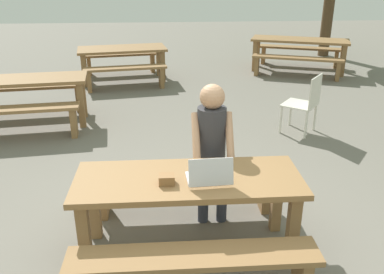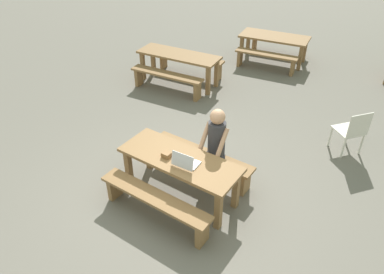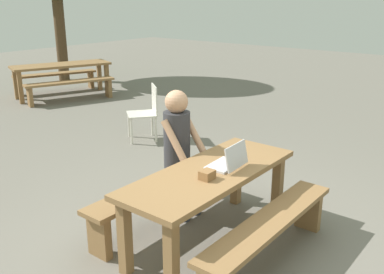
% 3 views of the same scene
% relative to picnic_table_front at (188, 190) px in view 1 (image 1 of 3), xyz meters
% --- Properties ---
extents(ground_plane, '(30.00, 30.00, 0.00)m').
position_rel_picnic_table_front_xyz_m(ground_plane, '(0.00, 0.00, -0.60)').
color(ground_plane, slate).
extents(picnic_table_front, '(1.86, 0.70, 0.72)m').
position_rel_picnic_table_front_xyz_m(picnic_table_front, '(0.00, 0.00, 0.00)').
color(picnic_table_front, olive).
rests_on(picnic_table_front, ground).
extents(bench_near, '(1.80, 0.30, 0.44)m').
position_rel_picnic_table_front_xyz_m(bench_near, '(0.00, -0.61, -0.27)').
color(bench_near, olive).
rests_on(bench_near, ground).
extents(bench_far, '(1.80, 0.30, 0.44)m').
position_rel_picnic_table_front_xyz_m(bench_far, '(0.00, 0.61, -0.27)').
color(bench_far, olive).
rests_on(bench_far, ground).
extents(laptop, '(0.36, 0.29, 0.23)m').
position_rel_picnic_table_front_xyz_m(laptop, '(0.16, -0.08, 0.17)').
color(laptop, silver).
rests_on(laptop, picnic_table_front).
extents(small_pouch, '(0.12, 0.10, 0.08)m').
position_rel_picnic_table_front_xyz_m(small_pouch, '(-0.18, -0.09, 0.15)').
color(small_pouch, olive).
rests_on(small_pouch, picnic_table_front).
extents(person_seated, '(0.38, 0.39, 1.32)m').
position_rel_picnic_table_front_xyz_m(person_seated, '(0.26, 0.58, 0.17)').
color(person_seated, '#333847').
rests_on(person_seated, ground).
extents(plastic_chair, '(0.62, 0.62, 0.87)m').
position_rel_picnic_table_front_xyz_m(plastic_chair, '(1.84, 2.60, -0.14)').
color(plastic_chair, silver).
rests_on(plastic_chair, ground).
extents(picnic_table_mid, '(1.89, 1.06, 0.70)m').
position_rel_picnic_table_front_xyz_m(picnic_table_mid, '(-1.03, 5.71, -0.01)').
color(picnic_table_mid, olive).
rests_on(picnic_table_mid, ground).
extents(bench_mid_south, '(1.64, 0.55, 0.45)m').
position_rel_picnic_table_front_xyz_m(bench_mid_south, '(-0.92, 5.06, -0.27)').
color(bench_mid_south, olive).
rests_on(bench_mid_south, ground).
extents(bench_mid_north, '(1.64, 0.55, 0.45)m').
position_rel_picnic_table_front_xyz_m(bench_mid_north, '(-1.13, 6.36, -0.27)').
color(bench_mid_north, olive).
rests_on(bench_mid_north, ground).
extents(picnic_table_rear, '(2.24, 1.39, 0.74)m').
position_rel_picnic_table_front_xyz_m(picnic_table_rear, '(2.90, 6.29, 0.02)').
color(picnic_table_rear, olive).
rests_on(picnic_table_rear, ground).
extents(bench_rear_south, '(1.90, 0.94, 0.45)m').
position_rel_picnic_table_front_xyz_m(bench_rear_south, '(2.70, 5.72, -0.26)').
color(bench_rear_south, olive).
rests_on(bench_rear_south, ground).
extents(bench_rear_north, '(1.90, 0.94, 0.45)m').
position_rel_picnic_table_front_xyz_m(bench_rear_north, '(3.11, 6.85, -0.26)').
color(bench_rear_north, olive).
rests_on(bench_rear_north, ground).
extents(picnic_table_distant, '(2.04, 0.88, 0.74)m').
position_rel_picnic_table_front_xyz_m(picnic_table_distant, '(-2.34, 3.19, 0.02)').
color(picnic_table_distant, olive).
rests_on(picnic_table_distant, ground).
extents(bench_distant_south, '(1.80, 0.50, 0.47)m').
position_rel_picnic_table_front_xyz_m(bench_distant_south, '(-2.27, 2.62, -0.25)').
color(bench_distant_south, olive).
rests_on(bench_distant_south, ground).
extents(bench_distant_north, '(1.80, 0.50, 0.47)m').
position_rel_picnic_table_front_xyz_m(bench_distant_north, '(-2.40, 3.75, -0.25)').
color(bench_distant_north, olive).
rests_on(bench_distant_north, ground).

